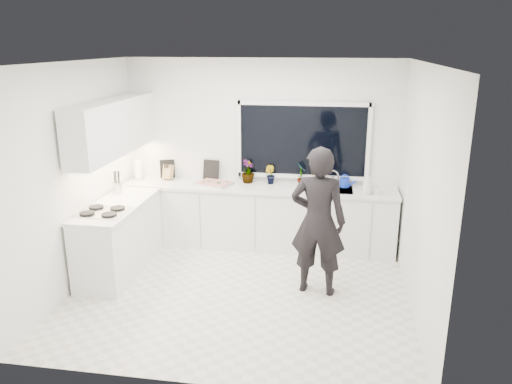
# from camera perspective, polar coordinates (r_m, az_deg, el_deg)

# --- Properties ---
(floor) EXTENTS (4.00, 3.50, 0.02)m
(floor) POSITION_cam_1_polar(r_m,az_deg,el_deg) (6.20, -1.86, -11.34)
(floor) COLOR beige
(floor) RESTS_ON ground
(wall_back) EXTENTS (4.00, 0.02, 2.70)m
(wall_back) POSITION_cam_1_polar(r_m,az_deg,el_deg) (7.37, 0.65, 4.56)
(wall_back) COLOR white
(wall_back) RESTS_ON ground
(wall_left) EXTENTS (0.02, 3.50, 2.70)m
(wall_left) POSITION_cam_1_polar(r_m,az_deg,el_deg) (6.37, -20.03, 1.58)
(wall_left) COLOR white
(wall_left) RESTS_ON ground
(wall_right) EXTENTS (0.02, 3.50, 2.70)m
(wall_right) POSITION_cam_1_polar(r_m,az_deg,el_deg) (5.66, 18.40, -0.09)
(wall_right) COLOR white
(wall_right) RESTS_ON ground
(ceiling) EXTENTS (4.00, 3.50, 0.02)m
(ceiling) POSITION_cam_1_polar(r_m,az_deg,el_deg) (5.47, -2.14, 14.68)
(ceiling) COLOR white
(ceiling) RESTS_ON wall_back
(window) EXTENTS (1.80, 0.02, 1.00)m
(window) POSITION_cam_1_polar(r_m,az_deg,el_deg) (7.23, 5.34, 5.87)
(window) COLOR black
(window) RESTS_ON wall_back
(base_cabinets_back) EXTENTS (3.92, 0.58, 0.88)m
(base_cabinets_back) POSITION_cam_1_polar(r_m,az_deg,el_deg) (7.32, 0.26, -2.93)
(base_cabinets_back) COLOR white
(base_cabinets_back) RESTS_ON floor
(base_cabinets_left) EXTENTS (0.58, 1.60, 0.88)m
(base_cabinets_left) POSITION_cam_1_polar(r_m,az_deg,el_deg) (6.80, -15.34, -5.16)
(base_cabinets_left) COLOR white
(base_cabinets_left) RESTS_ON floor
(countertop_back) EXTENTS (3.94, 0.62, 0.04)m
(countertop_back) POSITION_cam_1_polar(r_m,az_deg,el_deg) (7.17, 0.26, 0.50)
(countertop_back) COLOR silver
(countertop_back) RESTS_ON base_cabinets_back
(countertop_left) EXTENTS (0.62, 1.60, 0.04)m
(countertop_left) POSITION_cam_1_polar(r_m,az_deg,el_deg) (6.64, -15.64, -1.47)
(countertop_left) COLOR silver
(countertop_left) RESTS_ON base_cabinets_left
(upper_cabinets) EXTENTS (0.34, 2.10, 0.70)m
(upper_cabinets) POSITION_cam_1_polar(r_m,az_deg,el_deg) (6.78, -15.98, 7.15)
(upper_cabinets) COLOR white
(upper_cabinets) RESTS_ON wall_left
(sink) EXTENTS (0.58, 0.42, 0.14)m
(sink) POSITION_cam_1_polar(r_m,az_deg,el_deg) (7.11, 8.66, -0.09)
(sink) COLOR silver
(sink) RESTS_ON countertop_back
(faucet) EXTENTS (0.03, 0.03, 0.22)m
(faucet) POSITION_cam_1_polar(r_m,az_deg,el_deg) (7.26, 8.74, 1.57)
(faucet) COLOR silver
(faucet) RESTS_ON countertop_back
(stovetop) EXTENTS (0.56, 0.48, 0.03)m
(stovetop) POSITION_cam_1_polar(r_m,az_deg,el_deg) (6.34, -17.12, -2.13)
(stovetop) COLOR black
(stovetop) RESTS_ON countertop_left
(person) EXTENTS (0.70, 0.50, 1.79)m
(person) POSITION_cam_1_polar(r_m,az_deg,el_deg) (5.88, 7.10, -3.37)
(person) COLOR black
(person) RESTS_ON floor
(pizza_tray) EXTENTS (0.58, 0.49, 0.03)m
(pizza_tray) POSITION_cam_1_polar(r_m,az_deg,el_deg) (7.27, -4.82, 0.95)
(pizza_tray) COLOR #BABABF
(pizza_tray) RESTS_ON countertop_back
(pizza) EXTENTS (0.52, 0.44, 0.01)m
(pizza) POSITION_cam_1_polar(r_m,az_deg,el_deg) (7.26, -4.83, 1.08)
(pizza) COLOR red
(pizza) RESTS_ON pizza_tray
(watering_can) EXTENTS (0.15, 0.15, 0.13)m
(watering_can) POSITION_cam_1_polar(r_m,az_deg,el_deg) (7.23, 10.10, 1.08)
(watering_can) COLOR #1430BD
(watering_can) RESTS_ON countertop_back
(paper_towel_roll) EXTENTS (0.14, 0.14, 0.26)m
(paper_towel_roll) POSITION_cam_1_polar(r_m,az_deg,el_deg) (7.73, -13.31, 2.40)
(paper_towel_roll) COLOR white
(paper_towel_roll) RESTS_ON countertop_back
(knife_block) EXTENTS (0.15, 0.13, 0.22)m
(knife_block) POSITION_cam_1_polar(r_m,az_deg,el_deg) (7.61, -10.01, 2.22)
(knife_block) COLOR #9D7049
(knife_block) RESTS_ON countertop_back
(utensil_crock) EXTENTS (0.13, 0.13, 0.16)m
(utensil_crock) POSITION_cam_1_polar(r_m,az_deg,el_deg) (7.08, -15.54, 0.50)
(utensil_crock) COLOR silver
(utensil_crock) RESTS_ON countertop_left
(picture_frame_large) EXTENTS (0.21, 0.09, 0.28)m
(picture_frame_large) POSITION_cam_1_polar(r_m,az_deg,el_deg) (7.71, -10.09, 2.63)
(picture_frame_large) COLOR black
(picture_frame_large) RESTS_ON countertop_back
(picture_frame_small) EXTENTS (0.25, 0.06, 0.30)m
(picture_frame_small) POSITION_cam_1_polar(r_m,az_deg,el_deg) (7.51, -5.15, 2.53)
(picture_frame_small) COLOR black
(picture_frame_small) RESTS_ON countertop_back
(herb_plants) EXTENTS (1.31, 0.30, 0.34)m
(herb_plants) POSITION_cam_1_polar(r_m,az_deg,el_deg) (7.24, 3.48, 2.05)
(herb_plants) COLOR #26662D
(herb_plants) RESTS_ON countertop_back
(soap_bottles) EXTENTS (0.23, 0.12, 0.32)m
(soap_bottles) POSITION_cam_1_polar(r_m,az_deg,el_deg) (6.93, 12.82, 0.91)
(soap_bottles) COLOR #D8BF66
(soap_bottles) RESTS_ON countertop_back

